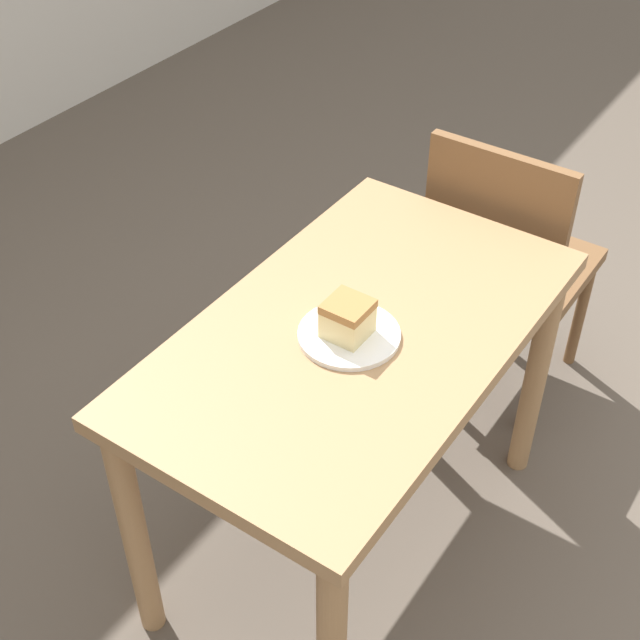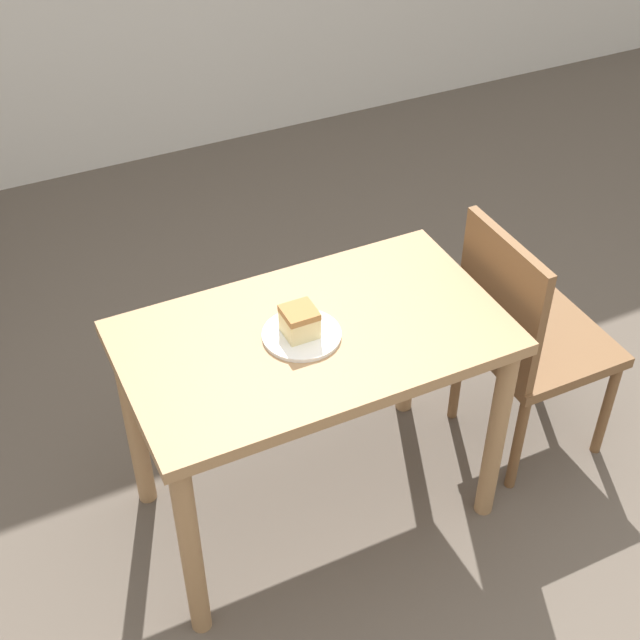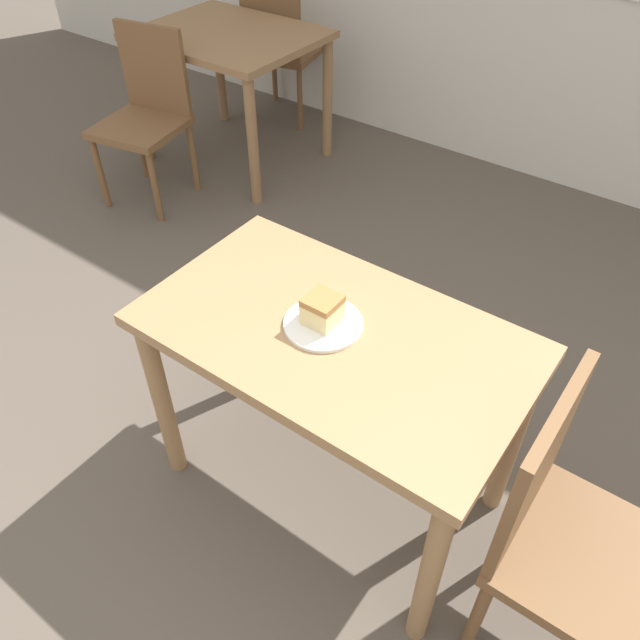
{
  "view_description": "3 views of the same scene",
  "coord_description": "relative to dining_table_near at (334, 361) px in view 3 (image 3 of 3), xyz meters",
  "views": [
    {
      "loc": [
        -1.41,
        -0.28,
        2.03
      ],
      "look_at": [
        -0.22,
        0.54,
        0.81
      ],
      "focal_mm": 50.0,
      "sensor_mm": 36.0,
      "label": 1
    },
    {
      "loc": [
        -0.96,
        -1.25,
        2.39
      ],
      "look_at": [
        -0.14,
        0.45,
        0.83
      ],
      "focal_mm": 50.0,
      "sensor_mm": 36.0,
      "label": 2
    },
    {
      "loc": [
        0.56,
        -0.55,
        1.94
      ],
      "look_at": [
        -0.19,
        0.48,
        0.77
      ],
      "focal_mm": 35.0,
      "sensor_mm": 36.0,
      "label": 3
    }
  ],
  "objects": [
    {
      "name": "dining_table_far",
      "position": [
        -1.88,
        1.64,
        0.02
      ],
      "size": [
        0.99,
        0.8,
        0.76
      ],
      "color": "olive",
      "rests_on": "ground_plane"
    },
    {
      "name": "cake_slice",
      "position": [
        -0.04,
        0.0,
        0.18
      ],
      "size": [
        0.09,
        0.09,
        0.08
      ],
      "color": "beige",
      "rests_on": "plate"
    },
    {
      "name": "dining_table_near",
      "position": [
        0.0,
        0.0,
        0.0
      ],
      "size": [
        1.1,
        0.64,
        0.75
      ],
      "color": "#9E754C",
      "rests_on": "ground_plane"
    },
    {
      "name": "plate",
      "position": [
        -0.04,
        -0.0,
        0.13
      ],
      "size": [
        0.22,
        0.22,
        0.01
      ],
      "color": "white",
      "rests_on": "dining_table_near"
    },
    {
      "name": "chair_far_corner",
      "position": [
        -1.97,
        1.04,
        -0.14
      ],
      "size": [
        0.5,
        0.5,
        0.91
      ],
      "rotation": [
        0.0,
        0.0,
        0.19
      ],
      "color": "brown",
      "rests_on": "ground_plane"
    },
    {
      "name": "chair_near_window",
      "position": [
        0.75,
        -0.04,
        -0.14
      ],
      "size": [
        0.43,
        0.43,
        0.91
      ],
      "rotation": [
        0.0,
        0.0,
        1.57
      ],
      "color": "brown",
      "rests_on": "ground_plane"
    },
    {
      "name": "ground_plane",
      "position": [
        0.14,
        -0.49,
        -0.63
      ],
      "size": [
        14.0,
        14.0,
        0.0
      ],
      "primitive_type": "plane",
      "color": "brown"
    },
    {
      "name": "chair_far_opposite",
      "position": [
        -2.0,
        2.24,
        -0.14
      ],
      "size": [
        0.51,
        0.51,
        0.91
      ],
      "rotation": [
        0.0,
        0.0,
        3.37
      ],
      "color": "brown",
      "rests_on": "ground_plane"
    }
  ]
}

